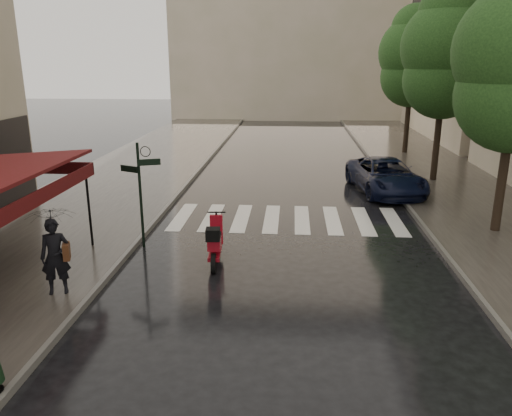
# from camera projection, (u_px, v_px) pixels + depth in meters

# --- Properties ---
(ground) EXTENTS (120.00, 120.00, 0.00)m
(ground) POSITION_uv_depth(u_px,v_px,m) (157.00, 294.00, 11.78)
(ground) COLOR black
(ground) RESTS_ON ground
(sidewalk_near) EXTENTS (6.00, 60.00, 0.12)m
(sidewalk_near) POSITION_uv_depth(u_px,v_px,m) (130.00, 176.00, 23.55)
(sidewalk_near) COLOR #38332D
(sidewalk_near) RESTS_ON ground
(sidewalk_far) EXTENTS (5.50, 60.00, 0.12)m
(sidewalk_far) POSITION_uv_depth(u_px,v_px,m) (450.00, 181.00, 22.52)
(sidewalk_far) COLOR #38332D
(sidewalk_far) RESTS_ON ground
(curb_near) EXTENTS (0.12, 60.00, 0.16)m
(curb_near) POSITION_uv_depth(u_px,v_px,m) (194.00, 176.00, 23.33)
(curb_near) COLOR #595651
(curb_near) RESTS_ON ground
(curb_far) EXTENTS (0.12, 60.00, 0.16)m
(curb_far) POSITION_uv_depth(u_px,v_px,m) (387.00, 180.00, 22.71)
(curb_far) COLOR #595651
(curb_far) RESTS_ON ground
(crosswalk) EXTENTS (7.85, 3.20, 0.01)m
(crosswalk) POSITION_uv_depth(u_px,v_px,m) (287.00, 219.00, 17.31)
(crosswalk) COLOR silver
(crosswalk) RESTS_ON ground
(signpost) EXTENTS (1.17, 0.29, 3.10)m
(signpost) POSITION_uv_depth(u_px,v_px,m) (140.00, 187.00, 14.21)
(signpost) COLOR black
(signpost) RESTS_ON ground
(backdrop_building) EXTENTS (22.00, 6.00, 20.00)m
(backdrop_building) POSITION_uv_depth(u_px,v_px,m) (294.00, 6.00, 45.05)
(backdrop_building) COLOR tan
(backdrop_building) RESTS_ON ground
(tree_mid) EXTENTS (3.80, 3.80, 8.34)m
(tree_mid) POSITION_uv_depth(u_px,v_px,m) (446.00, 53.00, 21.00)
(tree_mid) COLOR black
(tree_mid) RESTS_ON sidewalk_far
(tree_far) EXTENTS (3.80, 3.80, 8.16)m
(tree_far) POSITION_uv_depth(u_px,v_px,m) (413.00, 57.00, 27.71)
(tree_far) COLOR black
(tree_far) RESTS_ON sidewalk_far
(pedestrian_with_umbrella) EXTENTS (1.35, 1.36, 2.52)m
(pedestrian_with_umbrella) POSITION_uv_depth(u_px,v_px,m) (52.00, 224.00, 11.10)
(pedestrian_with_umbrella) COLOR black
(pedestrian_with_umbrella) RESTS_ON sidewalk_near
(scooter) EXTENTS (0.55, 1.92, 1.26)m
(scooter) POSITION_uv_depth(u_px,v_px,m) (215.00, 243.00, 13.36)
(scooter) COLOR black
(scooter) RESTS_ON ground
(parked_car) EXTENTS (3.05, 5.28, 1.39)m
(parked_car) POSITION_uv_depth(u_px,v_px,m) (386.00, 176.00, 20.66)
(parked_car) COLOR black
(parked_car) RESTS_ON ground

